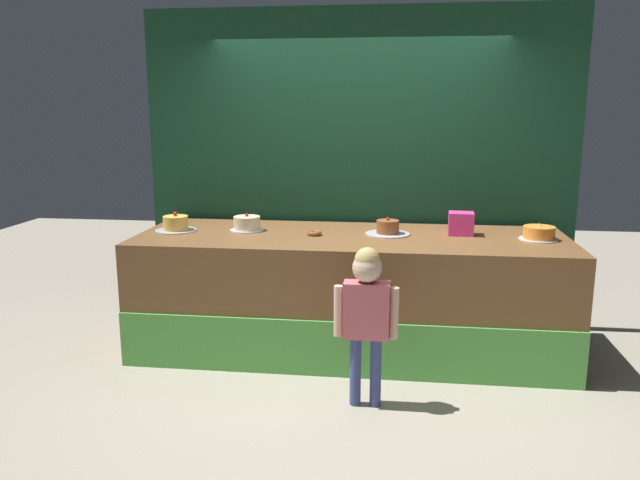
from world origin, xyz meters
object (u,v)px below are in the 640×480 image
at_px(cake_far_left, 176,224).
at_px(cake_center_left, 247,224).
at_px(cake_center_right, 388,229).
at_px(pink_box, 461,224).
at_px(child_figure, 367,305).
at_px(cake_far_right, 539,233).
at_px(donut, 314,233).

relative_size(cake_far_left, cake_center_left, 1.21).
height_order(cake_center_left, cake_center_right, cake_center_left).
distance_m(pink_box, cake_far_left, 2.30).
bearing_deg(pink_box, cake_center_right, -173.60).
height_order(child_figure, cake_center_right, cake_center_right).
bearing_deg(cake_far_right, cake_far_left, -179.73).
relative_size(donut, cake_center_right, 0.33).
height_order(cake_far_left, cake_center_left, cake_far_left).
xyz_separation_m(pink_box, cake_center_right, (-0.57, -0.06, -0.04)).
distance_m(pink_box, cake_center_left, 1.72).
relative_size(pink_box, cake_center_left, 0.70).
bearing_deg(donut, child_figure, -64.15).
relative_size(pink_box, cake_center_right, 0.54).
bearing_deg(cake_center_left, cake_far_right, -1.88).
distance_m(cake_far_left, cake_center_right, 1.72).
bearing_deg(child_figure, cake_far_right, 38.94).
relative_size(cake_center_right, cake_far_right, 1.20).
height_order(cake_center_left, cake_far_right, cake_center_left).
bearing_deg(cake_far_right, pink_box, 167.94).
distance_m(child_figure, cake_center_right, 1.12).
bearing_deg(child_figure, cake_far_left, 148.25).
bearing_deg(cake_far_left, child_figure, -31.75).
bearing_deg(cake_far_left, donut, -1.71).
xyz_separation_m(pink_box, donut, (-1.15, -0.17, -0.07)).
bearing_deg(child_figure, donut, 115.85).
bearing_deg(cake_center_right, pink_box, 6.40).
height_order(cake_far_left, cake_center_right, cake_far_left).
bearing_deg(donut, cake_far_right, 1.59).
bearing_deg(pink_box, child_figure, -120.91).
relative_size(donut, cake_far_right, 0.39).
xyz_separation_m(child_figure, cake_far_left, (-1.62, 1.00, 0.30)).
distance_m(cake_far_left, cake_center_left, 0.58).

